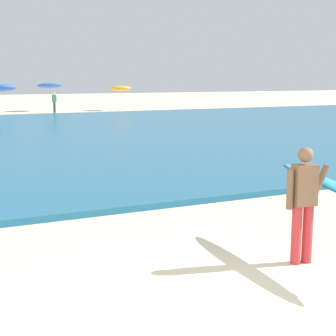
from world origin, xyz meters
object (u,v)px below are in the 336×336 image
(beach_umbrella_3, at_px, (2,88))
(beach_umbrella_5, at_px, (121,88))
(surfer_with_board, at_px, (320,193))
(beachgoer_near_row_left, at_px, (54,102))
(beach_umbrella_4, at_px, (50,86))

(beach_umbrella_3, xyz_separation_m, beach_umbrella_5, (9.32, -1.60, -0.11))
(surfer_with_board, bearing_deg, beachgoer_near_row_left, 83.66)
(surfer_with_board, xyz_separation_m, beach_umbrella_5, (9.54, 34.84, 0.77))
(beach_umbrella_5, bearing_deg, surfer_with_board, -105.32)
(beach_umbrella_3, relative_size, beach_umbrella_5, 1.10)
(beach_umbrella_4, bearing_deg, beach_umbrella_3, -179.55)
(beach_umbrella_5, bearing_deg, beachgoer_near_row_left, -172.92)
(beach_umbrella_4, distance_m, beachgoer_near_row_left, 2.65)
(surfer_with_board, height_order, beach_umbrella_3, beach_umbrella_3)
(surfer_with_board, bearing_deg, beach_umbrella_3, 89.65)
(surfer_with_board, distance_m, beach_umbrella_4, 36.70)
(surfer_with_board, distance_m, beach_umbrella_3, 36.45)
(beach_umbrella_5, relative_size, beachgoer_near_row_left, 1.30)
(beach_umbrella_4, bearing_deg, beach_umbrella_5, -16.39)
(surfer_with_board, bearing_deg, beach_umbrella_4, 83.73)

